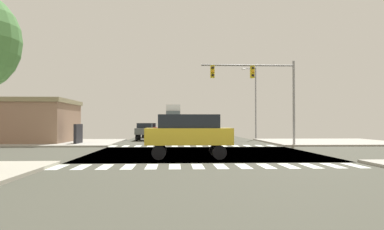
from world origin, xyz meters
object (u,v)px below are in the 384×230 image
(traffic_signal_mast, at_px, (259,82))
(pickup_farside_1, at_px, (173,128))
(box_truck_trailing_1, at_px, (173,119))
(suv_leading_1, at_px, (189,132))
(sedan_queued_3, at_px, (150,129))
(sedan_crossing_2, at_px, (145,130))
(street_lamp, at_px, (254,97))

(traffic_signal_mast, xyz_separation_m, pickup_farside_1, (-7.21, 15.12, -3.98))
(traffic_signal_mast, distance_m, box_truck_trailing_1, 31.44)
(suv_leading_1, bearing_deg, traffic_signal_mast, -30.07)
(sedan_queued_3, height_order, box_truck_trailing_1, box_truck_trailing_1)
(traffic_signal_mast, relative_size, pickup_farside_1, 1.54)
(suv_leading_1, bearing_deg, pickup_farside_1, 2.20)
(sedan_queued_3, bearing_deg, sedan_crossing_2, 90.00)
(sedan_queued_3, bearing_deg, suv_leading_1, 97.86)
(traffic_signal_mast, bearing_deg, street_lamp, 79.95)
(sedan_crossing_2, relative_size, box_truck_trailing_1, 0.60)
(sedan_queued_3, bearing_deg, box_truck_trailing_1, -103.70)
(suv_leading_1, bearing_deg, street_lamp, -19.97)
(suv_leading_1, xyz_separation_m, box_truck_trailing_1, (-0.99, 41.22, 1.17))
(traffic_signal_mast, bearing_deg, box_truck_trailing_1, 103.31)
(pickup_farside_1, relative_size, suv_leading_1, 1.11)
(street_lamp, xyz_separation_m, suv_leading_1, (-8.43, -23.20, -3.56))
(pickup_farside_1, height_order, box_truck_trailing_1, box_truck_trailing_1)
(traffic_signal_mast, height_order, suv_leading_1, traffic_signal_mast)
(traffic_signal_mast, xyz_separation_m, suv_leading_1, (-6.22, -10.74, -3.87))
(street_lamp, relative_size, suv_leading_1, 1.81)
(street_lamp, height_order, suv_leading_1, street_lamp)
(traffic_signal_mast, distance_m, sedan_queued_3, 21.26)
(sedan_crossing_2, height_order, sedan_queued_3, same)
(street_lamp, bearing_deg, box_truck_trailing_1, 117.60)
(pickup_farside_1, height_order, sedan_crossing_2, pickup_farside_1)
(traffic_signal_mast, bearing_deg, pickup_farside_1, 115.51)
(traffic_signal_mast, xyz_separation_m, sedan_queued_3, (-10.21, 18.17, -4.15))
(street_lamp, bearing_deg, sedan_queued_3, 155.28)
(pickup_farside_1, bearing_deg, traffic_signal_mast, 115.51)
(street_lamp, xyz_separation_m, box_truck_trailing_1, (-9.42, 18.02, -2.39))
(sedan_queued_3, xyz_separation_m, suv_leading_1, (3.99, -28.92, 0.28))
(street_lamp, relative_size, sedan_queued_3, 1.94)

